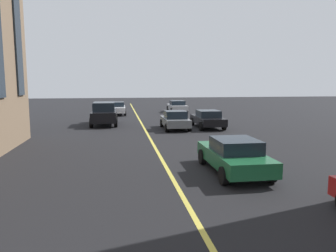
{
  "coord_description": "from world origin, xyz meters",
  "views": [
    {
      "loc": [
        6.01,
        1.91,
        3.52
      ],
      "look_at": [
        17.11,
        0.21,
        1.99
      ],
      "focal_mm": 34.58,
      "sensor_mm": 36.0,
      "label": 1
    }
  ],
  "objects_px": {
    "car_silver_parked_a": "(177,106)",
    "car_white_near": "(117,108)",
    "car_green_parked_b": "(234,155)",
    "car_black_oncoming": "(208,119)",
    "car_grey_mid": "(175,120)",
    "car_black_far": "(104,113)"
  },
  "relations": [
    {
      "from": "car_black_oncoming",
      "to": "car_white_near",
      "type": "xyz_separation_m",
      "value": [
        11.54,
        7.03,
        0.0
      ]
    },
    {
      "from": "car_green_parked_b",
      "to": "car_silver_parked_a",
      "type": "bearing_deg",
      "value": -5.35
    },
    {
      "from": "car_green_parked_b",
      "to": "car_silver_parked_a",
      "type": "distance_m",
      "value": 25.8
    },
    {
      "from": "car_grey_mid",
      "to": "car_white_near",
      "type": "bearing_deg",
      "value": 20.29
    },
    {
      "from": "car_grey_mid",
      "to": "car_black_oncoming",
      "type": "bearing_deg",
      "value": -82.11
    },
    {
      "from": "car_black_far",
      "to": "car_white_near",
      "type": "height_order",
      "value": "car_black_far"
    },
    {
      "from": "car_green_parked_b",
      "to": "car_white_near",
      "type": "relative_size",
      "value": 1.0
    },
    {
      "from": "car_black_oncoming",
      "to": "car_silver_parked_a",
      "type": "bearing_deg",
      "value": 0.0
    },
    {
      "from": "car_silver_parked_a",
      "to": "car_white_near",
      "type": "relative_size",
      "value": 1.0
    },
    {
      "from": "car_silver_parked_a",
      "to": "car_white_near",
      "type": "height_order",
      "value": "same"
    },
    {
      "from": "car_black_oncoming",
      "to": "car_silver_parked_a",
      "type": "relative_size",
      "value": 1.0
    },
    {
      "from": "car_grey_mid",
      "to": "car_black_oncoming",
      "type": "height_order",
      "value": "car_grey_mid"
    },
    {
      "from": "car_grey_mid",
      "to": "car_black_oncoming",
      "type": "distance_m",
      "value": 2.66
    },
    {
      "from": "car_grey_mid",
      "to": "car_green_parked_b",
      "type": "distance_m",
      "value": 12.01
    },
    {
      "from": "car_grey_mid",
      "to": "car_white_near",
      "type": "distance_m",
      "value": 12.69
    },
    {
      "from": "car_black_oncoming",
      "to": "car_white_near",
      "type": "distance_m",
      "value": 13.51
    },
    {
      "from": "car_white_near",
      "to": "car_green_parked_b",
      "type": "bearing_deg",
      "value": -169.06
    },
    {
      "from": "car_silver_parked_a",
      "to": "car_white_near",
      "type": "distance_m",
      "value": 7.25
    },
    {
      "from": "car_silver_parked_a",
      "to": "car_black_oncoming",
      "type": "bearing_deg",
      "value": 180.0
    },
    {
      "from": "car_white_near",
      "to": "car_silver_parked_a",
      "type": "bearing_deg",
      "value": -75.85
    },
    {
      "from": "car_black_oncoming",
      "to": "car_silver_parked_a",
      "type": "height_order",
      "value": "same"
    },
    {
      "from": "car_green_parked_b",
      "to": "car_white_near",
      "type": "xyz_separation_m",
      "value": [
        23.91,
        4.62,
        0.0
      ]
    }
  ]
}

